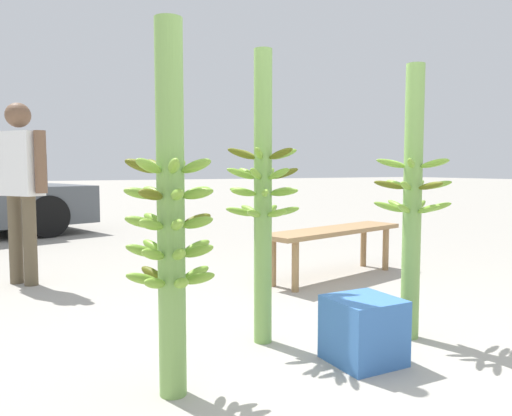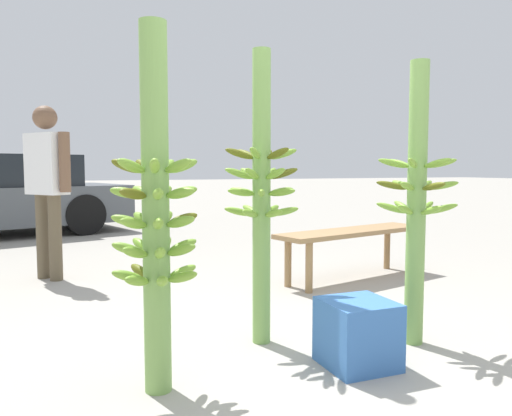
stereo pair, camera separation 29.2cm
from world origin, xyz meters
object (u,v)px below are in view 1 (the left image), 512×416
at_px(banana_stalk_right, 412,200).
at_px(banana_stalk_left, 171,215).
at_px(market_bench, 334,236).
at_px(produce_crate, 363,330).
at_px(vendor_person, 20,177).
at_px(banana_stalk_center, 263,195).

bearing_deg(banana_stalk_right, banana_stalk_left, -177.15).
bearing_deg(market_bench, banana_stalk_left, -156.47).
height_order(banana_stalk_right, produce_crate, banana_stalk_right).
relative_size(vendor_person, produce_crate, 4.61).
xyz_separation_m(market_bench, produce_crate, (-1.07, -1.72, -0.22)).
xyz_separation_m(banana_stalk_left, banana_stalk_right, (1.49, 0.07, 0.02)).
xyz_separation_m(banana_stalk_center, produce_crate, (0.32, -0.51, -0.69)).
relative_size(banana_stalk_left, market_bench, 1.01).
relative_size(banana_stalk_left, produce_crate, 4.85).
bearing_deg(banana_stalk_center, banana_stalk_right, -22.72).
relative_size(banana_stalk_center, market_bench, 1.03).
distance_m(banana_stalk_left, vendor_person, 2.69).
height_order(banana_stalk_center, banana_stalk_right, banana_stalk_center).
relative_size(banana_stalk_right, market_bench, 0.99).
distance_m(vendor_person, market_bench, 2.80).
distance_m(banana_stalk_left, banana_stalk_center, 0.80).
distance_m(banana_stalk_center, banana_stalk_right, 0.88).
relative_size(banana_stalk_center, vendor_person, 1.07).
bearing_deg(produce_crate, banana_stalk_right, 19.16).
bearing_deg(produce_crate, market_bench, 58.17).
bearing_deg(produce_crate, banana_stalk_left, 174.51).
distance_m(market_bench, produce_crate, 2.03).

